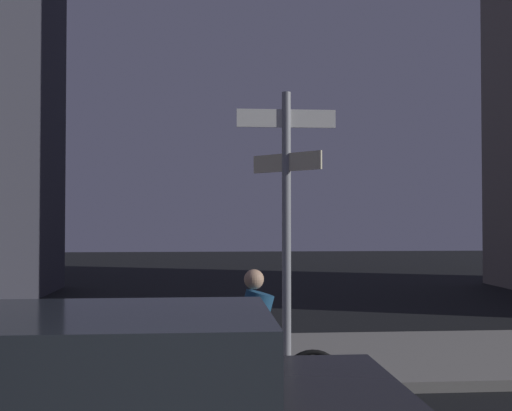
{
  "coord_description": "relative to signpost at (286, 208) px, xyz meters",
  "views": [
    {
      "loc": [
        -0.04,
        -1.48,
        2.15
      ],
      "look_at": [
        0.54,
        6.13,
        2.33
      ],
      "focal_mm": 42.64,
      "sensor_mm": 36.0,
      "label": 1
    }
  ],
  "objects": [
    {
      "name": "signpost",
      "position": [
        0.0,
        0.0,
        0.0
      ],
      "size": [
        1.32,
        0.82,
        3.71
      ],
      "color": "gray",
      "rests_on": "sidewalk_kerb"
    },
    {
      "name": "sidewalk_kerb",
      "position": [
        -0.97,
        1.08,
        -2.23
      ],
      "size": [
        40.0,
        3.36,
        0.14
      ],
      "primitive_type": "cube",
      "color": "gray",
      "rests_on": "ground_plane"
    },
    {
      "name": "cyclist",
      "position": [
        -0.48,
        -1.33,
        -1.56
      ],
      "size": [
        1.82,
        0.33,
        1.61
      ],
      "color": "black",
      "rests_on": "ground_plane"
    }
  ]
}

